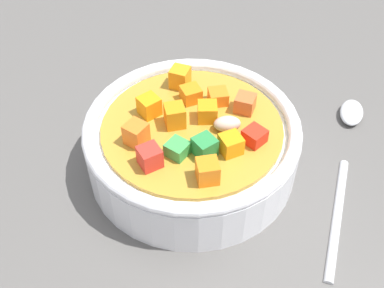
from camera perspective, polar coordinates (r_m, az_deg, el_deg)
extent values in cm
cube|color=#565451|center=(44.21, 0.00, -3.35)|extent=(140.00, 140.00, 2.00)
cylinder|color=white|center=(41.79, 0.00, -0.43)|extent=(18.57, 18.57, 4.52)
torus|color=white|center=(39.94, 0.00, 2.16)|extent=(18.64, 18.64, 1.18)
cylinder|color=#B68A2E|center=(40.05, 0.00, 2.00)|extent=(15.51, 15.51, 0.40)
cube|color=orange|center=(37.41, 4.72, -0.02)|extent=(2.25, 2.25, 1.57)
cube|color=red|center=(38.50, 7.57, 0.97)|extent=(2.28, 2.28, 1.23)
cube|color=orange|center=(39.43, -2.10, 3.44)|extent=(2.11, 2.11, 1.94)
cube|color=orange|center=(40.66, -5.21, 4.61)|extent=(2.30, 2.30, 1.72)
cube|color=orange|center=(41.99, -0.14, 6.07)|extent=(2.24, 2.24, 1.35)
cube|color=#D4602F|center=(41.18, 6.44, 4.92)|extent=(1.93, 1.93, 1.50)
cube|color=orange|center=(38.18, -6.78, 1.26)|extent=(2.18, 2.18, 1.88)
cube|color=orange|center=(40.06, 1.88, 3.91)|extent=(1.87, 1.87, 1.58)
cube|color=red|center=(36.39, -5.14, -1.57)|extent=(2.28, 2.28, 1.72)
cube|color=orange|center=(43.45, -1.46, 8.08)|extent=(1.94, 1.94, 1.87)
cube|color=orange|center=(35.24, 1.90, -3.31)|extent=(2.06, 2.06, 1.81)
cube|color=green|center=(37.24, -1.78, -0.58)|extent=(2.19, 2.19, 1.16)
ellipsoid|color=beige|center=(39.11, 4.25, 2.24)|extent=(1.94, 2.55, 1.29)
cube|color=orange|center=(41.89, 3.18, 5.75)|extent=(2.04, 2.04, 1.21)
cube|color=#29863F|center=(37.14, 1.54, -0.29)|extent=(2.30, 2.30, 1.56)
cylinder|color=silver|center=(41.29, 17.26, -8.14)|extent=(12.65, 2.92, 0.78)
ellipsoid|color=silver|center=(50.36, 18.76, 3.65)|extent=(4.24, 2.91, 1.09)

